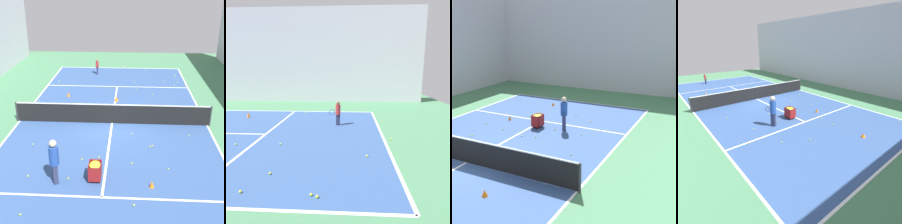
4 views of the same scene
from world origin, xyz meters
The scene contains 15 objects.
line_baseline_near centered at (0.00, -11.26, 0.01)m, with size 10.11×0.10×0.00m, color white.
line_service_near centered at (0.00, -6.19, 0.01)m, with size 10.11×0.10×0.00m, color white.
hall_enclosure_right centered at (9.41, 0.00, 3.79)m, with size 0.15×31.39×7.58m.
player_near_baseline centered at (1.73, -9.25, 0.71)m, with size 0.28×0.57×1.23m.
training_cone_3 centered at (3.11, -3.95, 0.17)m, with size 0.18×0.18×0.32m, color orange.
tennis_ball_0 centered at (-3.56, -7.71, 0.04)m, with size 0.07×0.07×0.07m, color yellow.
tennis_ball_1 centered at (4.42, -7.08, 0.04)m, with size 0.07×0.07×0.07m, color yellow.
tennis_ball_12 centered at (-0.41, -11.53, 0.04)m, with size 0.07×0.07×0.07m, color yellow.
tennis_ball_15 centered at (-1.27, -7.26, 0.04)m, with size 0.07×0.07×0.07m, color yellow.
tennis_ball_20 centered at (-1.39, -5.58, 0.04)m, with size 0.07×0.07×0.07m, color yellow.
tennis_ball_21 centered at (4.79, -2.92, 0.04)m, with size 0.07×0.07×0.07m, color yellow.
tennis_ball_23 centered at (-4.47, -7.35, 0.04)m, with size 0.07×0.07×0.07m, color yellow.
tennis_ball_24 centered at (-4.57, -9.17, 0.04)m, with size 0.07×0.07×0.07m, color yellow.
tennis_ball_28 centered at (-2.20, -10.45, 0.04)m, with size 0.07×0.07×0.07m, color yellow.
tennis_ball_30 centered at (-4.49, -9.02, 0.04)m, with size 0.07×0.07×0.07m, color yellow.
Camera 2 is at (-8.94, -9.91, 2.90)m, focal length 35.00 mm.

